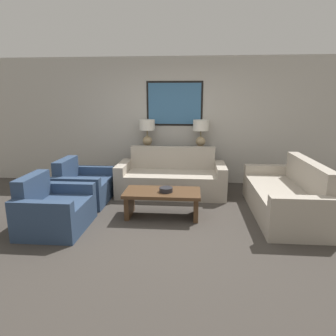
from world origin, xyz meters
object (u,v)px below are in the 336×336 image
Objects in this scene: table_lamp_left at (147,129)px; coffee_table at (162,198)px; couch_by_back_wall at (172,179)px; console_table at (174,166)px; table_lamp_right at (201,130)px; armchair_near_camera at (54,210)px; decorative_bowl at (166,190)px; armchair_near_back_wall at (83,187)px; couch_by_side at (286,197)px.

table_lamp_left is 0.48× the size of coffee_table.
couch_by_back_wall is 1.73× the size of coffee_table.
table_lamp_right reaches higher than console_table.
armchair_near_camera is (-1.54, -1.74, -0.02)m from couch_by_back_wall.
decorative_bowl is (-0.00, -1.84, 0.04)m from console_table.
table_lamp_right is 0.57× the size of armchair_near_back_wall.
decorative_bowl is (0.06, -0.03, 0.14)m from coffee_table.
couch_by_back_wall is at bearing 48.43° from armchair_near_camera.
armchair_near_camera is (-2.10, -2.38, -0.91)m from table_lamp_right.
decorative_bowl is at bearing -21.39° from armchair_near_back_wall.
armchair_near_camera is at bearing -112.45° from table_lamp_left.
table_lamp_right is 0.28× the size of couch_by_side.
couch_by_back_wall is 1.65m from armchair_near_back_wall.
table_lamp_right is (0.56, 0.00, 0.77)m from console_table.
table_lamp_left is 1.82m from armchair_near_back_wall.
table_lamp_right is 1.22m from couch_by_back_wall.
table_lamp_left is at bearing 51.65° from armchair_near_back_wall.
coffee_table is 1.58m from armchair_near_camera.
armchair_near_back_wall is (-1.54, -0.60, -0.02)m from couch_by_back_wall.
armchair_near_camera is (-1.54, -2.38, -0.14)m from console_table.
couch_by_side is (1.88, -0.94, 0.00)m from couch_by_back_wall.
table_lamp_right is at bearing 0.00° from table_lamp_left.
console_table is 0.95m from table_lamp_right.
couch_by_back_wall is 1.17m from coffee_table.
decorative_bowl is 1.66m from armchair_near_back_wall.
table_lamp_left is 0.57× the size of armchair_near_camera.
coffee_table is (0.50, -1.81, -0.87)m from table_lamp_left.
table_lamp_left is at bearing 130.91° from couch_by_back_wall.
table_lamp_left reaches higher than armchair_near_back_wall.
table_lamp_right is at bearing 129.77° from couch_by_side.
couch_by_back_wall is at bearing -90.00° from console_table.
table_lamp_left is 0.28× the size of couch_by_back_wall.
coffee_table is (-0.62, -1.81, -0.87)m from table_lamp_right.
decorative_bowl is at bearing -172.11° from couch_by_side.
couch_by_back_wall is 1.21m from decorative_bowl.
table_lamp_right is 2.10m from coffee_table.
console_table is at bearing 180.00° from table_lamp_right.
armchair_near_camera is at bearing -166.91° from couch_by_side.
decorative_bowl is 0.21× the size of armchair_near_camera.
couch_by_back_wall is (-0.56, -0.64, -0.88)m from table_lamp_right.
table_lamp_right reaches higher than decorative_bowl.
couch_by_back_wall reaches higher than decorative_bowl.
table_lamp_left is 0.57× the size of armchair_near_back_wall.
couch_by_back_wall is 1.00× the size of couch_by_side.
console_table is 1.84m from decorative_bowl.
couch_by_back_wall is at bearing 153.33° from couch_by_side.
couch_by_side is at bearing -26.67° from couch_by_back_wall.
table_lamp_right is at bearing 30.65° from armchair_near_back_wall.
couch_by_back_wall is 9.92× the size of decorative_bowl.
couch_by_side is (2.43, -1.58, -0.88)m from table_lamp_left.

